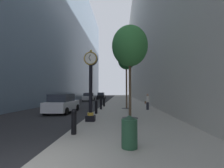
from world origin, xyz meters
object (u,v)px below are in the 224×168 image
(trash_bin, at_px, (129,131))
(car_black_near, at_px, (101,96))
(street_clock, at_px, (91,82))
(bollard_fifth, at_px, (104,102))
(street_tree_mid_near, at_px, (126,60))
(car_silver_mid, at_px, (89,97))
(car_grey_trailing, at_px, (89,96))
(pedestrian_walking, at_px, (147,101))
(bollard_third, at_px, (96,107))
(bollard_fourth, at_px, (101,104))
(car_white_far, at_px, (62,104))
(street_tree_near, at_px, (130,46))
(bollard_nearest, at_px, (74,121))

(trash_bin, xyz_separation_m, car_black_near, (-5.08, 34.18, 0.14))
(street_clock, xyz_separation_m, bollard_fifth, (-0.15, 9.62, -1.87))
(street_tree_mid_near, height_order, car_silver_mid, street_tree_mid_near)
(street_clock, relative_size, car_grey_trailing, 1.03)
(street_clock, height_order, pedestrian_walking, street_clock)
(street_tree_mid_near, distance_m, trash_bin, 12.84)
(bollard_third, bearing_deg, bollard_fourth, 90.00)
(car_white_far, bearing_deg, car_black_near, 88.62)
(street_tree_mid_near, bearing_deg, street_clock, -108.67)
(street_tree_near, distance_m, pedestrian_walking, 6.94)
(car_white_far, bearing_deg, bollard_fifth, 55.08)
(bollard_nearest, relative_size, street_tree_mid_near, 0.17)
(car_silver_mid, height_order, car_grey_trailing, car_grey_trailing)
(street_tree_mid_near, relative_size, car_white_far, 1.37)
(bollard_fifth, relative_size, car_grey_trailing, 0.25)
(bollard_third, relative_size, street_tree_near, 0.17)
(bollard_nearest, bearing_deg, bollard_third, 90.00)
(street_tree_near, bearing_deg, street_clock, -154.19)
(car_white_far, height_order, car_grey_trailing, car_white_far)
(street_clock, distance_m, street_tree_mid_near, 8.30)
(street_clock, xyz_separation_m, pedestrian_walking, (4.56, 6.39, -1.61))
(street_tree_mid_near, relative_size, pedestrian_walking, 3.99)
(trash_bin, relative_size, car_silver_mid, 0.23)
(street_clock, height_order, car_black_near, street_clock)
(trash_bin, bearing_deg, car_silver_mid, 104.05)
(bollard_nearest, bearing_deg, street_tree_near, 57.85)
(bollard_third, xyz_separation_m, bollard_fifth, (0.00, 6.32, 0.00))
(bollard_fifth, xyz_separation_m, street_tree_mid_near, (2.66, -2.21, 4.63))
(bollard_fourth, height_order, car_grey_trailing, car_grey_trailing)
(pedestrian_walking, relative_size, car_grey_trailing, 0.37)
(bollard_fifth, relative_size, car_black_near, 0.25)
(street_clock, distance_m, car_black_near, 29.84)
(car_silver_mid, relative_size, car_white_far, 0.98)
(bollard_fourth, relative_size, bollard_fifth, 1.00)
(trash_bin, relative_size, car_white_far, 0.23)
(bollard_fourth, height_order, car_black_near, car_black_near)
(street_clock, xyz_separation_m, bollard_third, (-0.15, 3.30, -1.87))
(street_tree_mid_near, xyz_separation_m, trash_bin, (-0.37, -11.96, -4.66))
(bollard_nearest, distance_m, car_white_far, 8.49)
(car_silver_mid, bearing_deg, street_clock, -78.31)
(pedestrian_walking, bearing_deg, car_white_far, -168.67)
(bollard_fifth, bearing_deg, street_tree_near, -72.47)
(bollard_fourth, xyz_separation_m, pedestrian_walking, (4.71, -0.07, 0.26))
(bollard_nearest, height_order, car_white_far, car_white_far)
(street_tree_near, xyz_separation_m, trash_bin, (-0.37, -5.75, -4.43))
(bollard_nearest, relative_size, car_grey_trailing, 0.25)
(car_black_near, height_order, car_grey_trailing, car_black_near)
(bollard_third, relative_size, street_tree_mid_near, 0.17)
(street_tree_mid_near, bearing_deg, car_grey_trailing, 110.67)
(pedestrian_walking, bearing_deg, car_silver_mid, 119.16)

